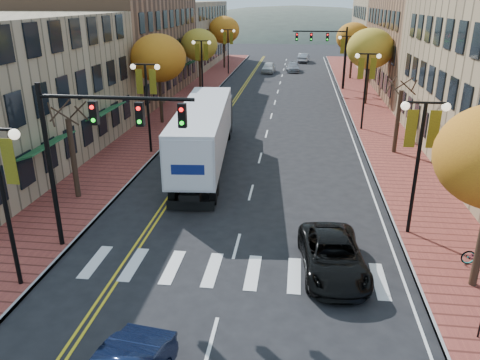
% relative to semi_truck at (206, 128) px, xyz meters
% --- Properties ---
extents(ground, '(200.00, 200.00, 0.00)m').
position_rel_semi_truck_xyz_m(ground, '(3.35, -14.51, -2.33)').
color(ground, black).
rests_on(ground, ground).
extents(sidewalk_left, '(4.00, 85.00, 0.15)m').
position_rel_semi_truck_xyz_m(sidewalk_left, '(-5.65, 17.99, -2.25)').
color(sidewalk_left, brown).
rests_on(sidewalk_left, ground).
extents(sidewalk_right, '(4.00, 85.00, 0.15)m').
position_rel_semi_truck_xyz_m(sidewalk_right, '(12.35, 17.99, -2.25)').
color(sidewalk_right, brown).
rests_on(sidewalk_right, ground).
extents(building_left_mid, '(12.00, 24.00, 11.00)m').
position_rel_semi_truck_xyz_m(building_left_mid, '(-13.65, 21.49, 3.17)').
color(building_left_mid, brown).
rests_on(building_left_mid, ground).
extents(building_left_far, '(12.00, 26.00, 9.50)m').
position_rel_semi_truck_xyz_m(building_left_far, '(-13.65, 46.49, 2.42)').
color(building_left_far, '#9E8966').
rests_on(building_left_far, ground).
extents(building_right_mid, '(15.00, 24.00, 10.00)m').
position_rel_semi_truck_xyz_m(building_right_mid, '(21.85, 27.49, 2.67)').
color(building_right_mid, brown).
rests_on(building_right_mid, ground).
extents(building_right_far, '(15.00, 20.00, 11.00)m').
position_rel_semi_truck_xyz_m(building_right_far, '(21.85, 49.49, 3.17)').
color(building_right_far, '#9E8966').
rests_on(building_right_far, ground).
extents(tree_left_a, '(0.28, 0.28, 4.20)m').
position_rel_semi_truck_xyz_m(tree_left_a, '(-5.65, -6.51, -0.08)').
color(tree_left_a, '#382619').
rests_on(tree_left_a, sidewalk_left).
extents(tree_left_b, '(4.48, 4.48, 7.21)m').
position_rel_semi_truck_xyz_m(tree_left_b, '(-5.65, 9.49, 3.12)').
color(tree_left_b, '#382619').
rests_on(tree_left_b, sidewalk_left).
extents(tree_left_c, '(4.16, 4.16, 6.69)m').
position_rel_semi_truck_xyz_m(tree_left_c, '(-5.65, 25.49, 2.73)').
color(tree_left_c, '#382619').
rests_on(tree_left_c, sidewalk_left).
extents(tree_left_d, '(4.61, 4.61, 7.42)m').
position_rel_semi_truck_xyz_m(tree_left_d, '(-5.65, 43.49, 3.27)').
color(tree_left_d, '#382619').
rests_on(tree_left_d, sidewalk_left).
extents(tree_right_b, '(0.28, 0.28, 4.20)m').
position_rel_semi_truck_xyz_m(tree_right_b, '(12.35, 3.49, -0.08)').
color(tree_right_b, '#382619').
rests_on(tree_right_b, sidewalk_right).
extents(tree_right_c, '(4.48, 4.48, 7.21)m').
position_rel_semi_truck_xyz_m(tree_right_c, '(12.35, 19.49, 3.12)').
color(tree_right_c, '#382619').
rests_on(tree_right_c, sidewalk_right).
extents(tree_right_d, '(4.35, 4.35, 7.00)m').
position_rel_semi_truck_xyz_m(tree_right_d, '(12.35, 35.49, 2.96)').
color(tree_right_d, '#382619').
rests_on(tree_right_d, sidewalk_right).
extents(lamp_left_a, '(1.96, 0.36, 6.05)m').
position_rel_semi_truck_xyz_m(lamp_left_a, '(-4.15, -14.51, 1.97)').
color(lamp_left_a, black).
rests_on(lamp_left_a, ground).
extents(lamp_left_b, '(1.96, 0.36, 6.05)m').
position_rel_semi_truck_xyz_m(lamp_left_b, '(-4.15, 1.49, 1.97)').
color(lamp_left_b, black).
rests_on(lamp_left_b, ground).
extents(lamp_left_c, '(1.96, 0.36, 6.05)m').
position_rel_semi_truck_xyz_m(lamp_left_c, '(-4.15, 19.49, 1.97)').
color(lamp_left_c, black).
rests_on(lamp_left_c, ground).
extents(lamp_left_d, '(1.96, 0.36, 6.05)m').
position_rel_semi_truck_xyz_m(lamp_left_d, '(-4.15, 37.49, 1.97)').
color(lamp_left_d, black).
rests_on(lamp_left_d, ground).
extents(lamp_right_a, '(1.96, 0.36, 6.05)m').
position_rel_semi_truck_xyz_m(lamp_right_a, '(10.85, -8.51, 1.97)').
color(lamp_right_a, black).
rests_on(lamp_right_a, ground).
extents(lamp_right_b, '(1.96, 0.36, 6.05)m').
position_rel_semi_truck_xyz_m(lamp_right_b, '(10.85, 9.49, 1.97)').
color(lamp_right_b, black).
rests_on(lamp_right_b, ground).
extents(lamp_right_c, '(1.96, 0.36, 6.05)m').
position_rel_semi_truck_xyz_m(lamp_right_c, '(10.85, 27.49, 1.97)').
color(lamp_right_c, black).
rests_on(lamp_right_c, ground).
extents(traffic_mast_near, '(6.10, 0.35, 7.00)m').
position_rel_semi_truck_xyz_m(traffic_mast_near, '(-2.12, -11.51, 2.59)').
color(traffic_mast_near, black).
rests_on(traffic_mast_near, ground).
extents(traffic_mast_far, '(6.10, 0.34, 7.00)m').
position_rel_semi_truck_xyz_m(traffic_mast_far, '(8.83, 27.49, 2.59)').
color(traffic_mast_far, black).
rests_on(traffic_mast_far, ground).
extents(semi_truck, '(3.89, 16.09, 3.98)m').
position_rel_semi_truck_xyz_m(semi_truck, '(0.00, 0.00, 0.00)').
color(semi_truck, black).
rests_on(semi_truck, ground).
extents(black_suv, '(2.78, 5.23, 1.40)m').
position_rel_semi_truck_xyz_m(black_suv, '(7.29, -12.06, -1.63)').
color(black_suv, black).
rests_on(black_suv, ground).
extents(car_far_white, '(1.96, 4.40, 1.47)m').
position_rel_semi_truck_xyz_m(car_far_white, '(1.29, 40.14, -1.59)').
color(car_far_white, silver).
rests_on(car_far_white, ground).
extents(car_far_silver, '(2.02, 4.58, 1.31)m').
position_rel_semi_truck_xyz_m(car_far_silver, '(4.72, 41.64, -1.67)').
color(car_far_silver, '#97979E').
rests_on(car_far_silver, ground).
extents(car_far_oncoming, '(2.06, 4.63, 1.48)m').
position_rel_semi_truck_xyz_m(car_far_oncoming, '(6.29, 52.65, -1.59)').
color(car_far_oncoming, '#A6A6AD').
rests_on(car_far_oncoming, ground).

